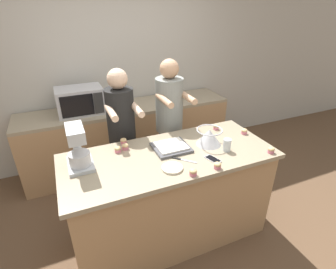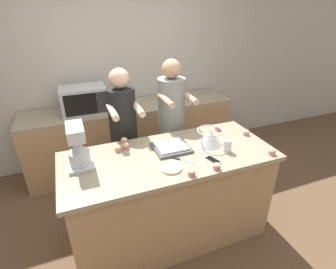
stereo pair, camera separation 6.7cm
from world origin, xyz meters
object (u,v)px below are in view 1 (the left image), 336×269
object	(u,v)px
stand_mixer	(78,149)
cupcake_3	(216,127)
cupcake_0	(118,149)
cupcake_2	(218,165)
person_left	(123,138)
person_right	(169,128)
mixing_bowl	(209,136)
microwave_oven	(80,101)
small_plate	(172,168)
cupcake_4	(123,141)
cupcake_7	(244,131)
cupcake_5	(125,146)
cupcake_6	(193,172)
baking_tray	(171,147)
drinking_glass	(227,145)
knife	(183,160)
cupcake_1	(271,150)
cell_phone	(213,159)

from	to	relation	value
stand_mixer	cupcake_3	xyz separation A→B (m)	(1.40, 0.14, -0.13)
cupcake_0	cupcake_2	world-z (taller)	same
person_left	person_right	xyz separation A→B (m)	(0.54, 0.00, 0.02)
mixing_bowl	microwave_oven	size ratio (longest dim) A/B	0.45
person_right	small_plate	bearing A→B (deg)	-112.21
cupcake_4	cupcake_7	bearing A→B (deg)	-13.64
cupcake_5	mixing_bowl	bearing A→B (deg)	-16.35
cupcake_2	cupcake_6	xyz separation A→B (m)	(-0.23, -0.00, 0.00)
cupcake_2	cupcake_3	world-z (taller)	same
baking_tray	stand_mixer	bearing A→B (deg)	177.09
microwave_oven	cupcake_6	xyz separation A→B (m)	(0.63, -1.78, -0.09)
stand_mixer	cupcake_3	world-z (taller)	stand_mixer
microwave_oven	cupcake_3	xyz separation A→B (m)	(1.24, -1.15, -0.09)
cupcake_3	cupcake_2	bearing A→B (deg)	-121.79
drinking_glass	person_right	bearing A→B (deg)	105.99
small_plate	knife	bearing A→B (deg)	31.66
person_right	cupcake_0	size ratio (longest dim) A/B	27.48
microwave_oven	cupcake_4	world-z (taller)	microwave_oven
cupcake_0	cupcake_5	world-z (taller)	same
stand_mixer	drinking_glass	xyz separation A→B (m)	(1.25, -0.27, -0.10)
cupcake_4	cupcake_5	bearing A→B (deg)	-96.77
cupcake_2	cupcake_0	bearing A→B (deg)	139.76
knife	cupcake_6	xyz separation A→B (m)	(-0.02, -0.23, 0.03)
mixing_bowl	cupcake_6	distance (m)	0.54
mixing_bowl	cupcake_2	size ratio (longest dim) A/B	4.08
cupcake_3	cupcake_1	bearing A→B (deg)	-72.72
cupcake_7	cupcake_2	bearing A→B (deg)	-144.71
mixing_bowl	cupcake_6	size ratio (longest dim) A/B	4.08
cupcake_3	cupcake_5	distance (m)	0.99
mixing_bowl	cupcake_7	world-z (taller)	mixing_bowl
cupcake_2	cupcake_5	world-z (taller)	same
mixing_bowl	cupcake_3	xyz separation A→B (m)	(0.24, 0.25, -0.05)
person_right	cupcake_1	size ratio (longest dim) A/B	27.48
cupcake_4	cupcake_7	xyz separation A→B (m)	(1.19, -0.29, 0.00)
person_left	microwave_oven	size ratio (longest dim) A/B	2.92
cupcake_7	mixing_bowl	bearing A→B (deg)	-174.41
person_left	baking_tray	bearing A→B (deg)	-59.81
cell_phone	knife	distance (m)	0.26
cell_phone	cupcake_5	size ratio (longest dim) A/B	2.63
cupcake_1	cupcake_6	bearing A→B (deg)	-178.37
cupcake_0	cupcake_5	xyz separation A→B (m)	(0.07, 0.02, 0.00)
cupcake_0	cupcake_2	xyz separation A→B (m)	(0.68, -0.57, 0.00)
drinking_glass	cupcake_4	distance (m)	0.96
cupcake_2	cupcake_3	bearing A→B (deg)	58.21
cupcake_7	small_plate	bearing A→B (deg)	-163.21
stand_mixer	cupcake_7	bearing A→B (deg)	-2.10
microwave_oven	cupcake_4	bearing A→B (deg)	-76.29
baking_tray	cell_phone	bearing A→B (deg)	-51.55
knife	baking_tray	bearing A→B (deg)	93.10
drinking_glass	knife	xyz separation A→B (m)	(-0.44, 0.02, -0.06)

